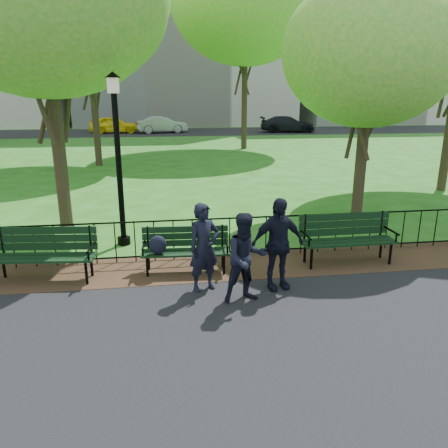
{
  "coord_description": "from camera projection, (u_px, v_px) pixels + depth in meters",
  "views": [
    {
      "loc": [
        -1.2,
        -6.79,
        3.41
      ],
      "look_at": [
        0.0,
        1.5,
        0.91
      ],
      "focal_mm": 35.0,
      "sensor_mm": 36.0,
      "label": 1
    }
  ],
  "objects": [
    {
      "name": "sedan_silver",
      "position": [
        161.0,
        125.0,
        39.55
      ],
      "size": [
        4.79,
        2.53,
        1.5
      ],
      "primitive_type": "imported",
      "rotation": [
        0.0,
        0.0,
        1.79
      ],
      "color": "#929499",
      "rests_on": "far_street"
    },
    {
      "name": "tree_far_c",
      "position": [
        86.0,
        9.0,
        19.72
      ],
      "size": [
        7.35,
        7.35,
        10.25
      ],
      "color": "#2D2116",
      "rests_on": "ground"
    },
    {
      "name": "person_left",
      "position": [
        204.0,
        247.0,
        7.69
      ],
      "size": [
        0.68,
        0.58,
        1.6
      ],
      "primitive_type": "imported",
      "rotation": [
        0.0,
        0.0,
        0.39
      ],
      "color": "black",
      "rests_on": "asphalt_path"
    },
    {
      "name": "taxi",
      "position": [
        114.0,
        125.0,
        39.34
      ],
      "size": [
        4.52,
        1.99,
        1.51
      ],
      "primitive_type": "imported",
      "rotation": [
        0.0,
        0.0,
        1.62
      ],
      "color": "yellow",
      "rests_on": "far_street"
    },
    {
      "name": "apartment_east",
      "position": [
        380.0,
        21.0,
        53.26
      ],
      "size": [
        20.0,
        15.0,
        24.0
      ],
      "primitive_type": "cube",
      "color": "silver",
      "rests_on": "ground"
    },
    {
      "name": "park_bench_left_a",
      "position": [
        44.0,
        249.0,
        8.19
      ],
      "size": [
        1.97,
        0.79,
        1.09
      ],
      "rotation": [
        0.0,
        0.0,
        -0.1
      ],
      "color": "black",
      "rests_on": "ground"
    },
    {
      "name": "dirt_strip",
      "position": [
        224.0,
        266.0,
        8.99
      ],
      "size": [
        60.0,
        1.6,
        0.01
      ],
      "primitive_type": "cube",
      "color": "#332614",
      "rests_on": "ground"
    },
    {
      "name": "iron_fence",
      "position": [
        220.0,
        236.0,
        9.33
      ],
      "size": [
        24.06,
        0.06,
        1.0
      ],
      "color": "black",
      "rests_on": "ground"
    },
    {
      "name": "tree_near_e",
      "position": [
        371.0,
        51.0,
        11.35
      ],
      "size": [
        4.63,
        4.63,
        6.45
      ],
      "color": "#2D2116",
      "rests_on": "ground"
    },
    {
      "name": "park_bench_right_a",
      "position": [
        346.0,
        233.0,
        9.05
      ],
      "size": [
        1.97,
        0.64,
        1.11
      ],
      "rotation": [
        0.0,
        0.0,
        0.01
      ],
      "color": "black",
      "rests_on": "ground"
    },
    {
      "name": "far_street",
      "position": [
        172.0,
        132.0,
        40.76
      ],
      "size": [
        70.0,
        9.0,
        0.01
      ],
      "primitive_type": "cube",
      "color": "black",
      "rests_on": "ground"
    },
    {
      "name": "person_right",
      "position": [
        277.0,
        244.0,
        7.75
      ],
      "size": [
        1.04,
        0.56,
        1.68
      ],
      "primitive_type": "imported",
      "rotation": [
        0.0,
        0.0,
        0.16
      ],
      "color": "black",
      "rests_on": "asphalt_path"
    },
    {
      "name": "person_mid",
      "position": [
        246.0,
        258.0,
        7.27
      ],
      "size": [
        0.81,
        0.51,
        1.54
      ],
      "primitive_type": "imported",
      "rotation": [
        0.0,
        0.0,
        0.17
      ],
      "color": "black",
      "rests_on": "asphalt_path"
    },
    {
      "name": "sedan_dark",
      "position": [
        287.0,
        124.0,
        40.33
      ],
      "size": [
        5.24,
        2.66,
        1.46
      ],
      "primitive_type": "imported",
      "rotation": [
        0.0,
        0.0,
        1.44
      ],
      "color": "black",
      "rests_on": "far_street"
    },
    {
      "name": "park_bench_main",
      "position": [
        177.0,
        245.0,
        8.53
      ],
      "size": [
        1.74,
        0.64,
        0.97
      ],
      "rotation": [
        0.0,
        0.0,
        -0.06
      ],
      "color": "black",
      "rests_on": "ground"
    },
    {
      "name": "lamppost",
      "position": [
        118.0,
        155.0,
        9.72
      ],
      "size": [
        0.35,
        0.35,
        3.87
      ],
      "color": "black",
      "rests_on": "ground"
    },
    {
      "name": "ground",
      "position": [
        236.0,
        298.0,
        7.57
      ],
      "size": [
        120.0,
        120.0,
        0.0
      ],
      "primitive_type": "plane",
      "color": "#295717"
    }
  ]
}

